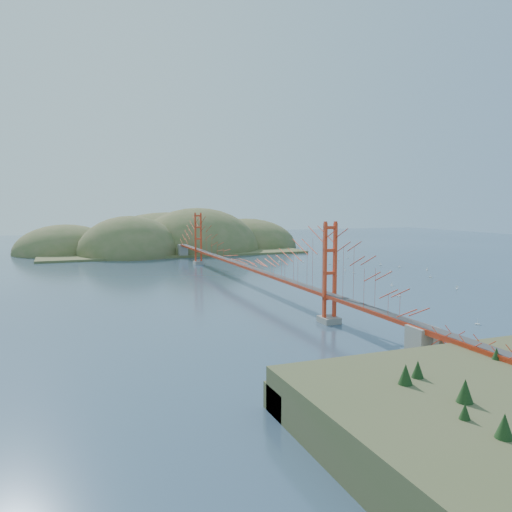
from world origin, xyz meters
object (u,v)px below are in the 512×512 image
object	(u,v)px
fort	(440,362)
sailboat_0	(392,285)
sailboat_1	(354,272)
bridge	(242,243)

from	to	relation	value
fort	sailboat_0	distance (m)	43.43
sailboat_1	sailboat_0	bearing A→B (deg)	-98.19
fort	sailboat_1	distance (m)	58.05
sailboat_1	bridge	bearing A→B (deg)	-169.70
fort	bridge	bearing A→B (deg)	90.48
sailboat_0	sailboat_1	bearing A→B (deg)	81.81
bridge	fort	distance (m)	48.40
bridge	sailboat_1	distance (m)	26.41
bridge	sailboat_1	size ratio (longest dim) A/B	166.18
sailboat_1	sailboat_0	size ratio (longest dim) A/B	0.89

